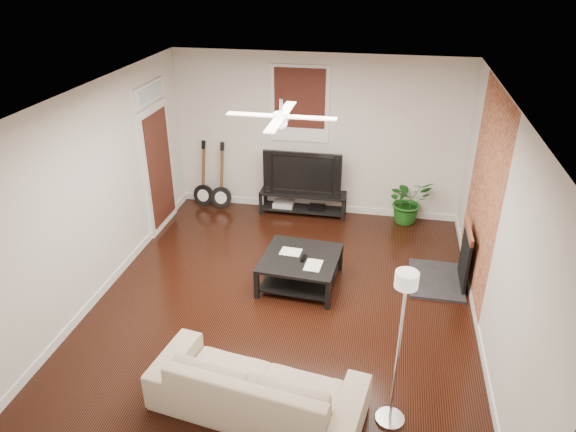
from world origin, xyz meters
name	(u,v)px	position (x,y,z in m)	size (l,w,h in m)	color
room	(282,212)	(0.00, 0.00, 1.40)	(5.01, 6.01, 2.81)	black
brick_accent	(484,195)	(2.49, 1.00, 1.40)	(0.02, 2.20, 2.80)	#994C31
fireplace	(451,255)	(2.20, 1.00, 0.46)	(0.80, 1.10, 0.92)	black
window_back	(300,104)	(-0.30, 2.97, 1.95)	(1.00, 0.06, 1.30)	#39140F
door_left	(157,157)	(-2.46, 1.90, 1.25)	(0.08, 1.00, 2.50)	white
tv_stand	(303,203)	(-0.19, 2.78, 0.21)	(1.52, 0.41, 0.43)	black
tv	(303,171)	(-0.19, 2.80, 0.82)	(1.36, 0.18, 0.78)	black
coffee_table	(300,270)	(0.14, 0.58, 0.22)	(1.04, 1.04, 0.44)	black
sofa	(257,385)	(0.11, -1.77, 0.32)	(2.18, 0.85, 0.64)	#C8AC96
floor_lamp	(398,352)	(1.46, -1.67, 0.89)	(0.29, 0.29, 1.78)	silver
potted_plant	(408,201)	(1.64, 2.82, 0.40)	(0.73, 0.63, 0.81)	#1C5A19
guitar_left	(202,175)	(-2.05, 2.75, 0.62)	(0.38, 0.27, 1.23)	black
guitar_right	(220,177)	(-1.70, 2.72, 0.62)	(0.38, 0.27, 1.23)	black
ceiling_fan	(281,116)	(0.00, 0.00, 2.60)	(1.24, 1.24, 0.32)	white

